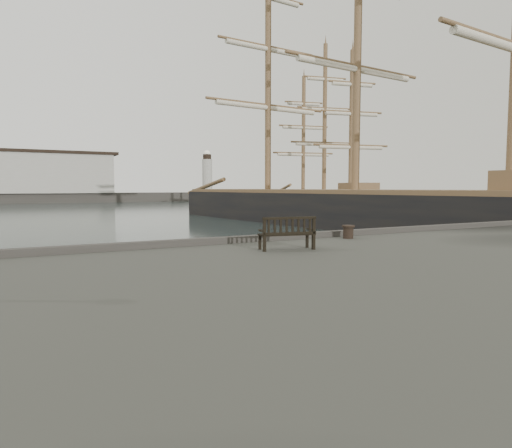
{
  "coord_description": "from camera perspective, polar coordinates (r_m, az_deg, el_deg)",
  "views": [
    {
      "loc": [
        -4.75,
        -11.76,
        3.12
      ],
      "look_at": [
        1.36,
        -0.5,
        2.1
      ],
      "focal_mm": 32.0,
      "sensor_mm": 36.0,
      "label": 1
    }
  ],
  "objects": [
    {
      "name": "ground",
      "position": [
        13.07,
        -6.37,
        -9.29
      ],
      "size": [
        400.0,
        400.0,
        0.0
      ],
      "primitive_type": "plane",
      "color": "black",
      "rests_on": "ground"
    },
    {
      "name": "breakwater",
      "position": [
        103.77,
        -28.47,
        4.66
      ],
      "size": [
        140.0,
        9.5,
        12.2
      ],
      "color": "#383530",
      "rests_on": "ground"
    },
    {
      "name": "bench",
      "position": [
        11.53,
        3.88,
        -1.94
      ],
      "size": [
        1.48,
        0.76,
        0.81
      ],
      "rotation": [
        0.0,
        0.0,
        -0.2
      ],
      "color": "black",
      "rests_on": "quay"
    },
    {
      "name": "bollard_right",
      "position": [
        14.32,
        11.45,
        -0.97
      ],
      "size": [
        0.4,
        0.4,
        0.41
      ],
      "primitive_type": "cylinder",
      "rotation": [
        0.0,
        0.0,
        0.03
      ],
      "color": "black",
      "rests_on": "quay"
    },
    {
      "name": "tall_ship_main",
      "position": [
        38.03,
        12.23,
        1.0
      ],
      "size": [
        12.56,
        45.05,
        33.35
      ],
      "rotation": [
        0.0,
        0.0,
        0.08
      ],
      "color": "black",
      "rests_on": "ground"
    },
    {
      "name": "tall_ship_far",
      "position": [
        59.12,
        8.45,
        2.22
      ],
      "size": [
        11.51,
        26.89,
        22.54
      ],
      "rotation": [
        0.0,
        0.0,
        -0.23
      ],
      "color": "black",
      "rests_on": "ground"
    }
  ]
}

